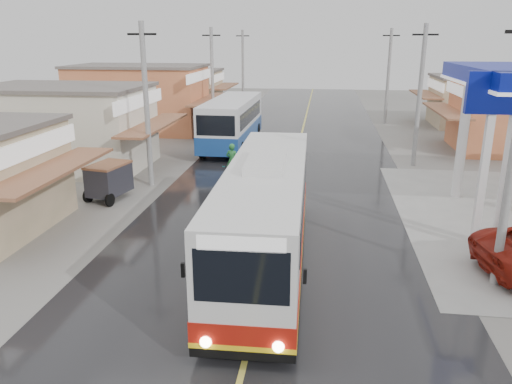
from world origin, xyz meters
TOP-DOWN VIEW (x-y plane):
  - ground at (0.00, 0.00)m, footprint 120.00×120.00m
  - road at (0.00, 15.00)m, footprint 12.00×90.00m
  - centre_line at (0.00, 15.00)m, footprint 0.15×90.00m
  - shopfronts_left at (-13.00, 18.00)m, footprint 11.00×44.00m
  - utility_poles_left at (-7.00, 16.00)m, footprint 1.60×50.00m
  - utility_poles_right at (7.00, 15.00)m, footprint 1.60×36.00m
  - coach_bus at (-0.13, 0.65)m, footprint 2.85×11.73m
  - second_bus at (-4.53, 18.68)m, footprint 2.85×9.92m
  - cyclist at (-2.86, 9.66)m, footprint 1.13×2.13m
  - tricycle_near at (-8.14, 6.48)m, footprint 1.85×2.46m

SIDE VIEW (x-z plane):
  - ground at x=0.00m, z-range 0.00..0.00m
  - shopfronts_left at x=-13.00m, z-range -2.60..2.60m
  - utility_poles_left at x=-7.00m, z-range -4.00..4.00m
  - utility_poles_right at x=7.00m, z-range -4.00..4.00m
  - road at x=0.00m, z-range 0.00..0.02m
  - centre_line at x=0.00m, z-range 0.02..0.03m
  - cyclist at x=-2.86m, z-range -0.38..1.81m
  - tricycle_near at x=-8.14m, z-range 0.12..1.83m
  - coach_bus at x=-0.13m, z-range -0.06..3.58m
  - second_bus at x=-4.53m, z-range 0.13..3.40m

